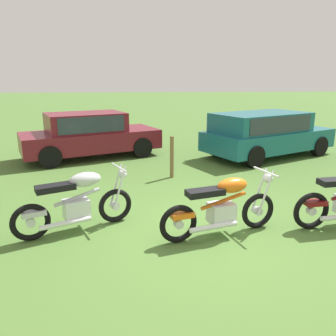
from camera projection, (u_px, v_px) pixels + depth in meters
ground_plane at (213, 230)px, 5.49m from camera, size 120.00×120.00×0.00m
motorcycle_silver at (76, 203)px, 5.37m from camera, size 1.86×1.08×1.02m
motorcycle_orange at (222, 207)px, 5.22m from camera, size 2.01×0.88×1.02m
car_burgundy at (89, 133)px, 10.44m from camera, size 4.57×3.21×1.43m
car_teal at (265, 131)px, 10.51m from camera, size 4.68×3.49×1.43m
fence_post_wooden at (172, 157)px, 8.32m from camera, size 0.10×0.10×1.07m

